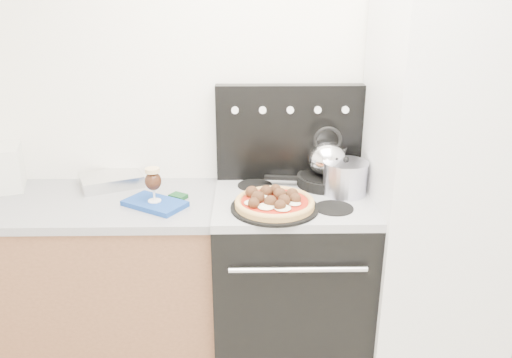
{
  "coord_description": "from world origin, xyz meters",
  "views": [
    {
      "loc": [
        -0.14,
        -1.08,
        1.85
      ],
      "look_at": [
        -0.1,
        1.05,
        1.06
      ],
      "focal_mm": 35.0,
      "sensor_mm": 36.0,
      "label": 1
    }
  ],
  "objects_px": {
    "stock_pot": "(345,179)",
    "tea_kettle": "(327,155)",
    "base_cabinet": "(79,282)",
    "oven_mitt": "(155,204)",
    "pizza": "(275,201)",
    "stove_body": "(290,281)",
    "pizza_pan": "(275,208)",
    "skillet": "(326,180)",
    "fridge": "(437,192)",
    "beer_glass": "(153,185)"
  },
  "relations": [
    {
      "from": "beer_glass",
      "to": "pizza_pan",
      "type": "height_order",
      "value": "beer_glass"
    },
    {
      "from": "base_cabinet",
      "to": "pizza",
      "type": "distance_m",
      "value": 1.15
    },
    {
      "from": "stove_body",
      "to": "pizza",
      "type": "bearing_deg",
      "value": -122.48
    },
    {
      "from": "skillet",
      "to": "base_cabinet",
      "type": "bearing_deg",
      "value": -174.3
    },
    {
      "from": "fridge",
      "to": "pizza",
      "type": "height_order",
      "value": "fridge"
    },
    {
      "from": "stove_body",
      "to": "tea_kettle",
      "type": "relative_size",
      "value": 4.07
    },
    {
      "from": "base_cabinet",
      "to": "stove_body",
      "type": "distance_m",
      "value": 1.11
    },
    {
      "from": "stock_pot",
      "to": "tea_kettle",
      "type": "bearing_deg",
      "value": 122.54
    },
    {
      "from": "stock_pot",
      "to": "pizza_pan",
      "type": "bearing_deg",
      "value": -152.45
    },
    {
      "from": "stove_body",
      "to": "skillet",
      "type": "relative_size",
      "value": 2.98
    },
    {
      "from": "oven_mitt",
      "to": "beer_glass",
      "type": "bearing_deg",
      "value": 0.0
    },
    {
      "from": "base_cabinet",
      "to": "skillet",
      "type": "distance_m",
      "value": 1.4
    },
    {
      "from": "fridge",
      "to": "oven_mitt",
      "type": "bearing_deg",
      "value": -178.57
    },
    {
      "from": "base_cabinet",
      "to": "pizza_pan",
      "type": "bearing_deg",
      "value": -9.75
    },
    {
      "from": "skillet",
      "to": "pizza",
      "type": "bearing_deg",
      "value": -132.81
    },
    {
      "from": "base_cabinet",
      "to": "stock_pot",
      "type": "relative_size",
      "value": 6.79
    },
    {
      "from": "stove_body",
      "to": "tea_kettle",
      "type": "distance_m",
      "value": 0.68
    },
    {
      "from": "oven_mitt",
      "to": "skillet",
      "type": "bearing_deg",
      "value": 14.09
    },
    {
      "from": "pizza_pan",
      "to": "beer_glass",
      "type": "bearing_deg",
      "value": 171.0
    },
    {
      "from": "base_cabinet",
      "to": "pizza_pan",
      "type": "xyz_separation_m",
      "value": [
        1.01,
        -0.17,
        0.5
      ]
    },
    {
      "from": "fridge",
      "to": "beer_glass",
      "type": "distance_m",
      "value": 1.36
    },
    {
      "from": "base_cabinet",
      "to": "fridge",
      "type": "height_order",
      "value": "fridge"
    },
    {
      "from": "stove_body",
      "to": "pizza_pan",
      "type": "height_order",
      "value": "pizza_pan"
    },
    {
      "from": "oven_mitt",
      "to": "pizza",
      "type": "height_order",
      "value": "pizza"
    },
    {
      "from": "fridge",
      "to": "pizza_pan",
      "type": "bearing_deg",
      "value": -171.15
    },
    {
      "from": "oven_mitt",
      "to": "tea_kettle",
      "type": "xyz_separation_m",
      "value": [
        0.85,
        0.21,
        0.17
      ]
    },
    {
      "from": "stove_body",
      "to": "oven_mitt",
      "type": "distance_m",
      "value": 0.82
    },
    {
      "from": "beer_glass",
      "to": "skillet",
      "type": "bearing_deg",
      "value": 14.09
    },
    {
      "from": "skillet",
      "to": "tea_kettle",
      "type": "height_order",
      "value": "tea_kettle"
    },
    {
      "from": "base_cabinet",
      "to": "skillet",
      "type": "xyz_separation_m",
      "value": [
        1.29,
        0.13,
        0.52
      ]
    },
    {
      "from": "pizza_pan",
      "to": "fridge",
      "type": "bearing_deg",
      "value": 8.85
    },
    {
      "from": "fridge",
      "to": "beer_glass",
      "type": "relative_size",
      "value": 11.19
    },
    {
      "from": "fridge",
      "to": "pizza",
      "type": "xyz_separation_m",
      "value": [
        -0.79,
        -0.12,
        0.01
      ]
    },
    {
      "from": "stove_body",
      "to": "fridge",
      "type": "height_order",
      "value": "fridge"
    },
    {
      "from": "base_cabinet",
      "to": "fridge",
      "type": "distance_m",
      "value": 1.88
    },
    {
      "from": "pizza_pan",
      "to": "stock_pot",
      "type": "bearing_deg",
      "value": 27.55
    },
    {
      "from": "beer_glass",
      "to": "stock_pot",
      "type": "distance_m",
      "value": 0.93
    },
    {
      "from": "fridge",
      "to": "stock_pot",
      "type": "distance_m",
      "value": 0.45
    },
    {
      "from": "fridge",
      "to": "stock_pot",
      "type": "bearing_deg",
      "value": 172.02
    },
    {
      "from": "pizza",
      "to": "skillet",
      "type": "relative_size",
      "value": 1.24
    },
    {
      "from": "fridge",
      "to": "base_cabinet",
      "type": "bearing_deg",
      "value": 178.41
    },
    {
      "from": "base_cabinet",
      "to": "pizza_pan",
      "type": "height_order",
      "value": "pizza_pan"
    },
    {
      "from": "skillet",
      "to": "stock_pot",
      "type": "distance_m",
      "value": 0.15
    },
    {
      "from": "base_cabinet",
      "to": "stock_pot",
      "type": "height_order",
      "value": "stock_pot"
    },
    {
      "from": "fridge",
      "to": "tea_kettle",
      "type": "distance_m",
      "value": 0.56
    },
    {
      "from": "stove_body",
      "to": "tea_kettle",
      "type": "height_order",
      "value": "tea_kettle"
    },
    {
      "from": "stove_body",
      "to": "stock_pot",
      "type": "relative_size",
      "value": 4.12
    },
    {
      "from": "pizza_pan",
      "to": "tea_kettle",
      "type": "height_order",
      "value": "tea_kettle"
    },
    {
      "from": "pizza_pan",
      "to": "stove_body",
      "type": "bearing_deg",
      "value": 57.52
    },
    {
      "from": "stove_body",
      "to": "pizza_pan",
      "type": "xyz_separation_m",
      "value": [
        -0.09,
        -0.15,
        0.49
      ]
    }
  ]
}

